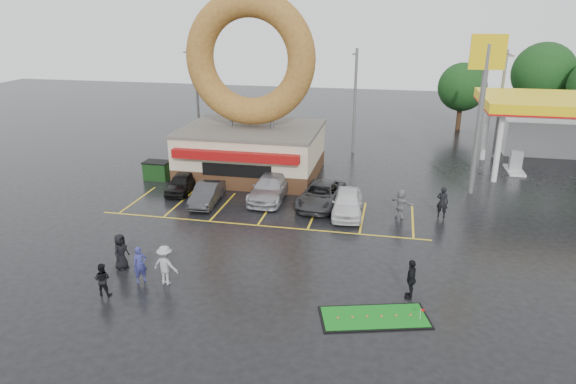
% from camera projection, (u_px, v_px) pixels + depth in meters
% --- Properties ---
extents(ground, '(120.00, 120.00, 0.00)m').
position_uv_depth(ground, '(241.00, 250.00, 27.19)').
color(ground, black).
rests_on(ground, ground).
extents(donut_shop, '(10.20, 8.70, 13.50)m').
position_uv_depth(donut_shop, '(251.00, 117.00, 38.22)').
color(donut_shop, '#472B19').
rests_on(donut_shop, ground).
extents(gas_station, '(12.30, 13.65, 5.90)m').
position_uv_depth(gas_station, '(553.00, 119.00, 41.31)').
color(gas_station, silver).
rests_on(gas_station, ground).
extents(shell_sign, '(2.20, 0.36, 10.60)m').
position_uv_depth(shell_sign, '(484.00, 86.00, 33.21)').
color(shell_sign, slate).
rests_on(shell_sign, ground).
extents(streetlight_left, '(0.40, 2.21, 9.00)m').
position_uv_depth(streetlight_left, '(197.00, 95.00, 45.88)').
color(streetlight_left, slate).
rests_on(streetlight_left, ground).
extents(streetlight_mid, '(0.40, 2.21, 9.00)m').
position_uv_depth(streetlight_mid, '(355.00, 99.00, 44.06)').
color(streetlight_mid, slate).
rests_on(streetlight_mid, ground).
extents(streetlight_right, '(0.40, 2.21, 9.00)m').
position_uv_depth(streetlight_right, '(501.00, 102.00, 42.63)').
color(streetlight_right, slate).
rests_on(streetlight_right, ground).
extents(tree_far_c, '(6.30, 6.30, 9.00)m').
position_uv_depth(tree_far_c, '(544.00, 74.00, 52.23)').
color(tree_far_c, '#332114').
rests_on(tree_far_c, ground).
extents(tree_far_d, '(4.90, 4.90, 7.00)m').
position_uv_depth(tree_far_d, '(462.00, 87.00, 52.39)').
color(tree_far_d, '#332114').
rests_on(tree_far_d, ground).
extents(car_black, '(1.94, 3.98, 1.31)m').
position_uv_depth(car_black, '(181.00, 183.00, 35.65)').
color(car_black, black).
rests_on(car_black, ground).
extents(car_dgrey, '(1.70, 4.22, 1.36)m').
position_uv_depth(car_dgrey, '(207.00, 194.00, 33.47)').
color(car_dgrey, '#2A2A2C').
rests_on(car_dgrey, ground).
extents(car_silver, '(2.26, 5.42, 1.56)m').
position_uv_depth(car_silver, '(270.00, 188.00, 34.36)').
color(car_silver, '#97979C').
rests_on(car_silver, ground).
extents(car_grey, '(3.00, 5.47, 1.45)m').
position_uv_depth(car_grey, '(321.00, 195.00, 33.18)').
color(car_grey, '#2E2F31').
rests_on(car_grey, ground).
extents(car_white, '(2.12, 4.65, 1.55)m').
position_uv_depth(car_white, '(347.00, 203.00, 31.67)').
color(car_white, silver).
rests_on(car_white, ground).
extents(person_blue, '(0.76, 0.75, 1.77)m').
position_uv_depth(person_blue, '(140.00, 265.00, 23.79)').
color(person_blue, navy).
rests_on(person_blue, ground).
extents(person_blackjkt, '(0.80, 0.65, 1.53)m').
position_uv_depth(person_blackjkt, '(102.00, 279.00, 22.73)').
color(person_blackjkt, black).
rests_on(person_blackjkt, ground).
extents(person_hoodie, '(1.32, 0.88, 1.91)m').
position_uv_depth(person_hoodie, '(165.00, 265.00, 23.59)').
color(person_hoodie, gray).
rests_on(person_hoodie, ground).
extents(person_bystander, '(0.74, 0.98, 1.82)m').
position_uv_depth(person_bystander, '(121.00, 252.00, 25.00)').
color(person_bystander, black).
rests_on(person_bystander, ground).
extents(person_cameraman, '(0.58, 1.12, 1.83)m').
position_uv_depth(person_cameraman, '(411.00, 279.00, 22.47)').
color(person_cameraman, black).
rests_on(person_cameraman, ground).
extents(person_walker_near, '(1.69, 1.39, 1.81)m').
position_uv_depth(person_walker_near, '(401.00, 204.00, 31.19)').
color(person_walker_near, gray).
rests_on(person_walker_near, ground).
extents(person_walker_far, '(0.80, 0.63, 1.94)m').
position_uv_depth(person_walker_far, '(442.00, 202.00, 31.26)').
color(person_walker_far, black).
rests_on(person_walker_far, ground).
extents(dumpster, '(1.83, 1.24, 1.30)m').
position_uv_depth(dumpster, '(157.00, 171.00, 38.34)').
color(dumpster, '#183B17').
rests_on(dumpster, ground).
extents(putting_green, '(4.83, 3.07, 0.56)m').
position_uv_depth(putting_green, '(374.00, 317.00, 21.23)').
color(putting_green, black).
rests_on(putting_green, ground).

